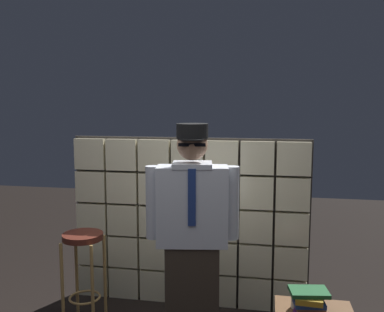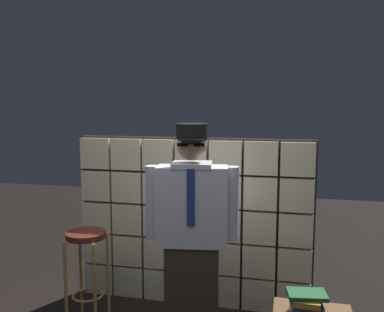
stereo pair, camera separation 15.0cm
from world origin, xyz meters
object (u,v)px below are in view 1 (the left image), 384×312
at_px(standing_person, 192,235).
at_px(bar_stool, 83,257).
at_px(coffee_mug, 297,301).
at_px(book_stack, 309,302).

bearing_deg(standing_person, bar_stool, 159.68).
relative_size(standing_person, coffee_mug, 13.88).
bearing_deg(book_stack, bar_stool, 165.44).
distance_m(standing_person, bar_stool, 1.04).
relative_size(bar_stool, coffee_mug, 6.40).
bearing_deg(bar_stool, coffee_mug, -12.58).
bearing_deg(coffee_mug, standing_person, 165.92).
distance_m(bar_stool, book_stack, 1.87).
distance_m(standing_person, coffee_mug, 0.87).
relative_size(book_stack, coffee_mug, 2.16).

